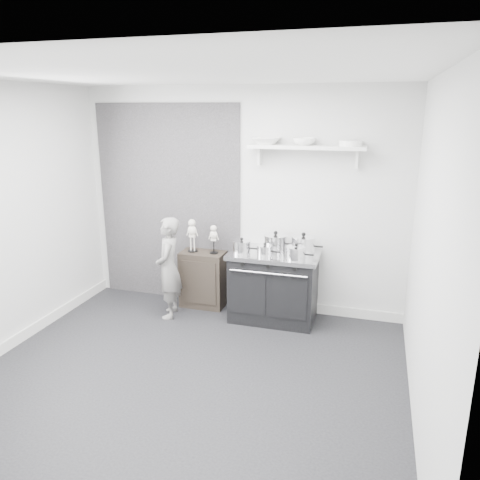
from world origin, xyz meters
name	(u,v)px	position (x,y,z in m)	size (l,w,h in m)	color
ground	(186,377)	(0.00, 0.00, 0.00)	(4.00, 4.00, 0.00)	black
room_shell	(178,202)	(-0.09, 0.15, 1.64)	(4.02, 3.62, 2.71)	silver
wall_shelf	(306,148)	(0.80, 1.68, 2.01)	(1.30, 0.26, 0.24)	silver
stove	(274,286)	(0.50, 1.48, 0.42)	(1.03, 0.65, 0.83)	black
side_cabinet	(203,279)	(-0.43, 1.61, 0.36)	(0.55, 0.32, 0.71)	black
child	(169,268)	(-0.71, 1.21, 0.61)	(0.45, 0.29, 1.22)	slate
pot_front_left	(242,247)	(0.15, 1.35, 0.90)	(0.29, 0.21, 0.19)	silver
pot_back_left	(276,242)	(0.49, 1.59, 0.92)	(0.36, 0.28, 0.23)	silver
pot_back_right	(303,245)	(0.82, 1.56, 0.93)	(0.36, 0.28, 0.24)	silver
pot_front_right	(296,253)	(0.79, 1.30, 0.90)	(0.31, 0.22, 0.18)	silver
pot_front_center	(265,250)	(0.42, 1.34, 0.89)	(0.26, 0.18, 0.15)	silver
skeleton_full	(192,233)	(-0.56, 1.61, 0.95)	(0.13, 0.09, 0.48)	beige
skeleton_torso	(214,237)	(-0.28, 1.61, 0.92)	(0.11, 0.07, 0.41)	beige
bowl_large	(266,141)	(0.34, 1.67, 2.08)	(0.33, 0.33, 0.08)	white
bowl_small	(304,142)	(0.77, 1.67, 2.08)	(0.25, 0.25, 0.08)	white
plate_stack	(351,143)	(1.28, 1.67, 2.07)	(0.25, 0.25, 0.06)	white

